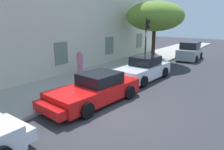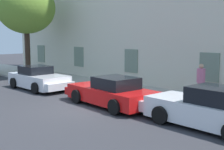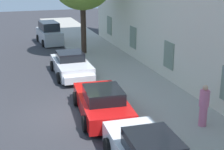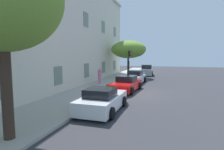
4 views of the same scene
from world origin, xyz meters
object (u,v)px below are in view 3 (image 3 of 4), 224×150
(sportscar_yellow_flank, at_px, (101,101))
(pedestrian_admiring, at_px, (204,105))
(sportscar_red_lead, at_px, (72,66))
(hatchback_distant, at_px, (49,34))

(sportscar_yellow_flank, relative_size, pedestrian_admiring, 2.90)
(sportscar_yellow_flank, distance_m, pedestrian_admiring, 4.45)
(sportscar_red_lead, distance_m, hatchback_distant, 9.82)
(sportscar_yellow_flank, xyz_separation_m, pedestrian_admiring, (2.72, 3.49, 0.43))
(hatchback_distant, bearing_deg, sportscar_yellow_flank, -0.07)
(sportscar_red_lead, relative_size, sportscar_yellow_flank, 0.90)
(sportscar_yellow_flank, distance_m, hatchback_distant, 15.77)
(sportscar_yellow_flank, xyz_separation_m, hatchback_distant, (-15.77, 0.02, 0.24))
(sportscar_red_lead, distance_m, pedestrian_admiring, 9.40)
(sportscar_yellow_flank, height_order, pedestrian_admiring, pedestrian_admiring)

